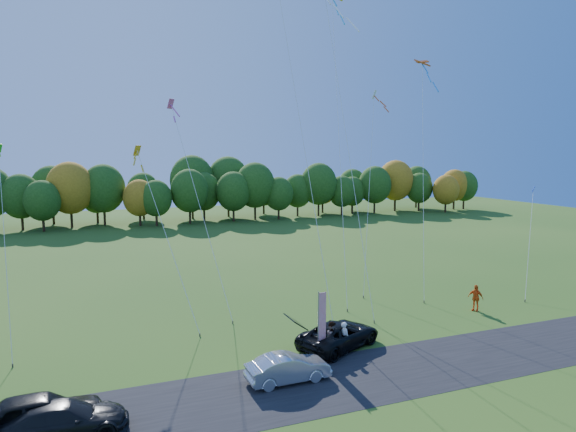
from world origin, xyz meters
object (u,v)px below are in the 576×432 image
object	(u,v)px
person_east	(476,298)
feather_flag	(321,318)
black_suv	(339,335)
silver_sedan	(288,368)

from	to	relation	value
person_east	feather_flag	distance (m)	14.45
black_suv	feather_flag	distance (m)	2.56
silver_sedan	feather_flag	xyz separation A→B (m)	(2.70, 1.94, 1.63)
person_east	black_suv	bearing A→B (deg)	-106.38
silver_sedan	person_east	distance (m)	17.53
silver_sedan	feather_flag	distance (m)	3.70
feather_flag	silver_sedan	bearing A→B (deg)	-144.31
silver_sedan	person_east	bearing A→B (deg)	-72.73
black_suv	feather_flag	xyz separation A→B (m)	(-1.69, -1.12, 1.56)
silver_sedan	feather_flag	world-z (taller)	feather_flag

